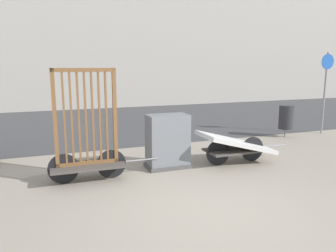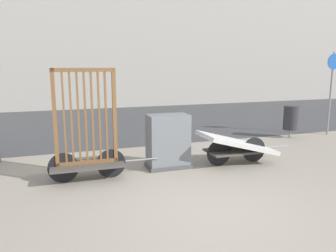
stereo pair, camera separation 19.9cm
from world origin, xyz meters
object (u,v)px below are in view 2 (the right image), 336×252
at_px(bike_cart_with_bedframe, 87,144).
at_px(utility_cabinet, 168,143).
at_px(bike_cart_with_mattress, 237,145).
at_px(sign_post, 332,84).
at_px(trash_bin, 291,118).

distance_m(bike_cart_with_bedframe, utility_cabinet, 1.74).
height_order(bike_cart_with_mattress, sign_post, sign_post).
distance_m(bike_cart_with_mattress, sign_post, 4.92).
height_order(utility_cabinet, sign_post, sign_post).
height_order(bike_cart_with_bedframe, utility_cabinet, bike_cart_with_bedframe).
distance_m(utility_cabinet, trash_bin, 4.77).
bearing_deg(bike_cart_with_bedframe, sign_post, 14.21).
bearing_deg(utility_cabinet, bike_cart_with_mattress, -9.41).
relative_size(utility_cabinet, sign_post, 0.45).
relative_size(bike_cart_with_mattress, utility_cabinet, 1.93).
distance_m(bike_cart_with_mattress, trash_bin, 3.49).
relative_size(bike_cart_with_bedframe, sign_post, 0.83).
xyz_separation_m(bike_cart_with_bedframe, sign_post, (7.66, 1.84, 0.90)).
bearing_deg(utility_cabinet, bike_cart_with_bedframe, -171.50).
distance_m(bike_cart_with_bedframe, bike_cart_with_mattress, 3.27).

